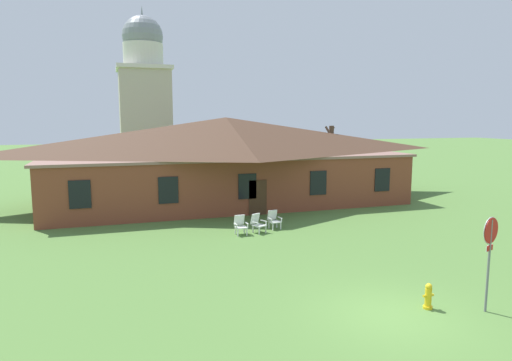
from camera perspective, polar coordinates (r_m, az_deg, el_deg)
The scene contains 9 objects.
ground_plane at distance 14.04m, azimuth 16.80°, elevation -16.30°, with size 200.00×200.00×0.00m, color #517A38.
brick_building at distance 30.77m, azimuth -3.85°, elevation 2.78°, with size 23.83×10.40×5.79m.
dome_tower at distance 45.83m, azimuth -14.04°, elevation 9.81°, with size 5.18×5.18×16.44m.
stop_sign at distance 14.75m, azimuth 27.75°, elevation -7.29°, with size 0.77×0.29×2.87m.
lawn_chair_by_porch at distance 22.13m, azimuth -2.02°, elevation -5.65°, with size 0.64×0.67×0.96m.
lawn_chair_near_door at distance 22.47m, azimuth 0.21°, elevation -5.44°, with size 0.81×0.84×0.96m.
lawn_chair_left_end at distance 23.31m, azimuth 2.29°, elevation -4.96°, with size 0.69×0.72×0.96m.
bare_tree_beside_building at distance 34.10m, azimuth 9.51°, elevation 3.01°, with size 1.09×1.21×5.18m.
fire_hydrant at distance 14.77m, azimuth 21.18°, elevation -13.68°, with size 0.36×0.28×0.79m.
Camera 1 is at (-7.48, -10.44, 5.67)m, focal length 31.26 mm.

